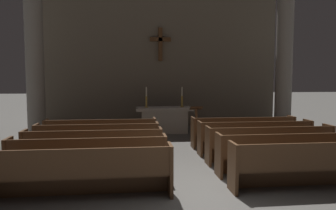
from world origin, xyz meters
name	(u,v)px	position (x,y,z in m)	size (l,w,h in m)	color
ground_plane	(201,193)	(0.00, 0.00, 0.00)	(80.00, 80.00, 0.00)	#66635E
pew_left_row_1	(82,173)	(-2.18, -0.04, 0.48)	(3.24, 0.50, 0.95)	brown
pew_left_row_2	(89,159)	(-2.18, 0.93, 0.48)	(3.24, 0.50, 0.95)	brown
pew_left_row_3	(94,149)	(-2.18, 1.90, 0.48)	(3.24, 0.50, 0.95)	brown
pew_left_row_4	(98,141)	(-2.18, 2.87, 0.48)	(3.24, 0.50, 0.95)	brown
pew_left_row_5	(101,134)	(-2.18, 3.84, 0.48)	(3.24, 0.50, 0.95)	brown
pew_right_row_1	(313,165)	(2.18, -0.04, 0.48)	(3.24, 0.50, 0.95)	brown
pew_right_row_2	(288,153)	(2.18, 0.93, 0.48)	(3.24, 0.50, 0.95)	brown
pew_right_row_3	(270,144)	(2.18, 1.90, 0.48)	(3.24, 0.50, 0.95)	brown
pew_right_row_4	(255,137)	(2.18, 2.87, 0.48)	(3.24, 0.50, 0.95)	brown
pew_right_row_5	(243,132)	(2.18, 3.84, 0.48)	(3.24, 0.50, 0.95)	brown
column_left_second	(35,61)	(-4.72, 6.38, 2.76)	(0.96, 0.96, 5.68)	gray
column_right_second	(284,63)	(4.72, 6.38, 2.76)	(0.96, 0.96, 5.68)	gray
altar	(164,119)	(0.00, 6.68, 0.53)	(2.20, 0.90, 1.01)	#A8A399
candlestick_left	(146,101)	(-0.70, 6.68, 1.27)	(0.16, 0.16, 0.79)	#B79338
candlestick_right	(182,100)	(0.70, 6.68, 1.27)	(0.16, 0.16, 0.79)	#B79338
apse_with_cross	(160,52)	(0.00, 8.51, 3.27)	(10.47, 0.42, 6.54)	#706656
lectern	(196,123)	(1.02, 5.48, 0.55)	(0.44, 0.36, 1.15)	brown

